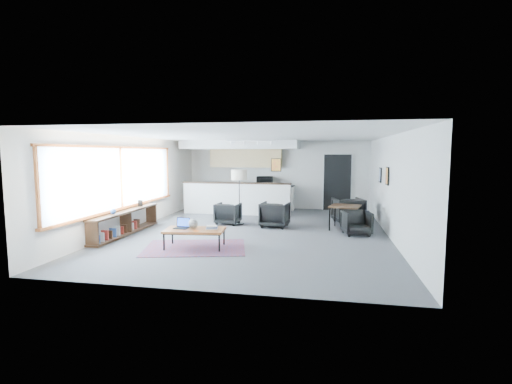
% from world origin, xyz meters
% --- Properties ---
extents(room, '(7.02, 9.02, 2.62)m').
position_xyz_m(room, '(0.00, 0.00, 1.30)').
color(room, '#4A4A4D').
rests_on(room, ground).
extents(window, '(0.10, 5.95, 1.66)m').
position_xyz_m(window, '(-3.46, -0.90, 1.46)').
color(window, '#8CBFFF').
rests_on(window, room).
extents(console, '(0.35, 3.00, 0.80)m').
position_xyz_m(console, '(-3.30, -1.05, 0.33)').
color(console, '#321F11').
rests_on(console, floor).
extents(kitchenette, '(4.20, 1.96, 2.60)m').
position_xyz_m(kitchenette, '(-1.20, 3.71, 1.38)').
color(kitchenette, white).
rests_on(kitchenette, floor).
extents(doorway, '(1.10, 0.12, 2.15)m').
position_xyz_m(doorway, '(2.30, 4.42, 1.07)').
color(doorway, black).
rests_on(doorway, room).
extents(track_light, '(1.60, 0.07, 0.15)m').
position_xyz_m(track_light, '(-0.59, 2.20, 2.53)').
color(track_light, silver).
rests_on(track_light, room).
extents(wall_art_lower, '(0.03, 0.38, 0.48)m').
position_xyz_m(wall_art_lower, '(3.47, 0.40, 1.55)').
color(wall_art_lower, black).
rests_on(wall_art_lower, room).
extents(wall_art_upper, '(0.03, 0.34, 0.44)m').
position_xyz_m(wall_art_upper, '(3.47, 1.70, 1.50)').
color(wall_art_upper, black).
rests_on(wall_art_upper, room).
extents(kilim_rug, '(2.55, 2.03, 0.01)m').
position_xyz_m(kilim_rug, '(-1.03, -1.98, 0.01)').
color(kilim_rug, '#512B3F').
rests_on(kilim_rug, floor).
extents(coffee_table, '(1.41, 0.86, 0.44)m').
position_xyz_m(coffee_table, '(-1.03, -1.98, 0.40)').
color(coffee_table, brown).
rests_on(coffee_table, floor).
extents(laptop, '(0.33, 0.27, 0.23)m').
position_xyz_m(laptop, '(-1.35, -1.91, 0.50)').
color(laptop, black).
rests_on(laptop, coffee_table).
extents(ceramic_pot, '(0.22, 0.22, 0.22)m').
position_xyz_m(ceramic_pot, '(-1.08, -1.93, 0.55)').
color(ceramic_pot, gray).
rests_on(ceramic_pot, coffee_table).
extents(book_stack, '(0.31, 0.27, 0.08)m').
position_xyz_m(book_stack, '(-0.64, -1.92, 0.48)').
color(book_stack, silver).
rests_on(book_stack, coffee_table).
extents(coaster, '(0.12, 0.12, 0.01)m').
position_xyz_m(coaster, '(-0.91, -2.19, 0.44)').
color(coaster, '#E5590C').
rests_on(coaster, coffee_table).
extents(armchair_left, '(0.73, 0.69, 0.71)m').
position_xyz_m(armchair_left, '(-1.03, 0.94, 0.36)').
color(armchair_left, black).
rests_on(armchair_left, floor).
extents(armchair_right, '(0.85, 0.80, 0.80)m').
position_xyz_m(armchair_right, '(0.43, 0.76, 0.40)').
color(armchair_right, black).
rests_on(armchair_right, floor).
extents(floor_lamp, '(0.48, 0.48, 1.66)m').
position_xyz_m(floor_lamp, '(-0.69, 1.00, 1.44)').
color(floor_lamp, black).
rests_on(floor_lamp, floor).
extents(dining_table, '(0.97, 0.97, 0.68)m').
position_xyz_m(dining_table, '(2.43, 0.78, 0.62)').
color(dining_table, '#321F11').
rests_on(dining_table, floor).
extents(dining_chair_near, '(0.69, 0.66, 0.60)m').
position_xyz_m(dining_chair_near, '(2.69, 0.10, 0.30)').
color(dining_chair_near, black).
rests_on(dining_chair_near, floor).
extents(dining_chair_far, '(0.87, 0.84, 0.74)m').
position_xyz_m(dining_chair_far, '(2.57, 1.76, 0.37)').
color(dining_chair_far, black).
rests_on(dining_chair_far, floor).
extents(microwave, '(0.61, 0.36, 0.40)m').
position_xyz_m(microwave, '(-0.43, 4.15, 1.13)').
color(microwave, black).
rests_on(microwave, kitchenette).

